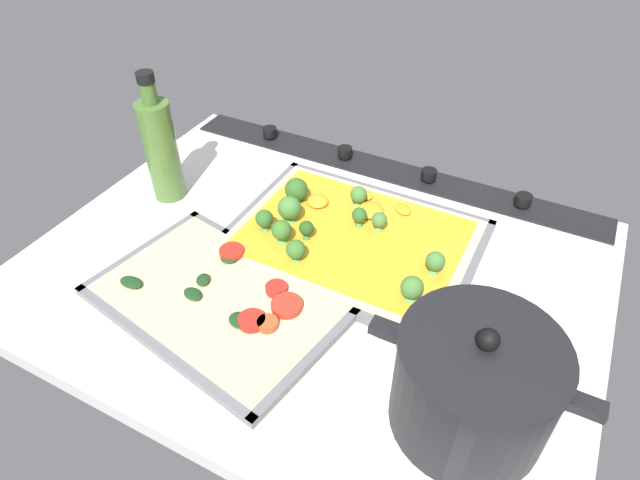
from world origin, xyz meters
TOP-DOWN VIEW (x-y plane):
  - ground_plane at (0.00, 0.00)cm, footprint 84.16×65.15cm
  - stove_control_panel at (0.00, -29.08)cm, footprint 80.79×7.00cm
  - baking_tray_front at (-3.31, -7.23)cm, footprint 38.57×29.37cm
  - broccoli_pizza at (-2.39, -7.05)cm, footprint 36.16×26.96cm
  - baking_tray_back at (8.16, 13.12)cm, footprint 38.20×28.78cm
  - veggie_pizza_back at (7.70, 12.89)cm, footprint 35.40×25.98cm
  - cooking_pot at (-27.64, 14.88)cm, footprint 24.67×17.81cm
  - oil_bottle at (30.98, -4.49)cm, footprint 5.52×5.52cm

SIDE VIEW (x-z plane):
  - ground_plane at x=0.00cm, z-range -3.00..0.00cm
  - baking_tray_front at x=-3.31cm, z-range -0.29..1.01cm
  - baking_tray_back at x=8.16cm, z-range -0.28..1.02cm
  - stove_control_panel at x=0.00cm, z-range -0.76..1.84cm
  - veggie_pizza_back at x=7.70cm, z-range 0.12..2.02cm
  - broccoli_pizza at x=-2.39cm, z-range -1.15..4.75cm
  - cooking_pot at x=-27.64cm, z-range -1.14..14.20cm
  - oil_bottle at x=30.98cm, z-range -1.87..20.80cm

